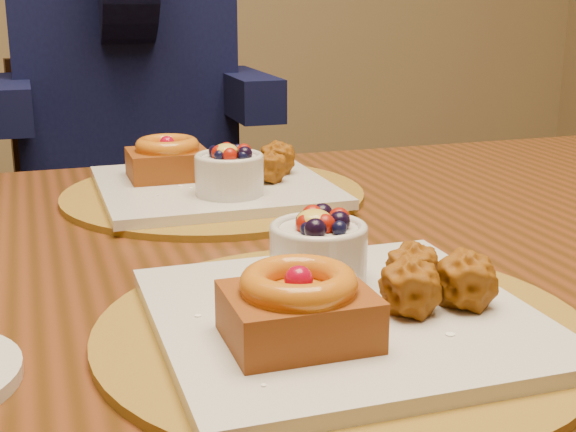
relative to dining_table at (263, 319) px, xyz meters
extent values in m
cube|color=#3D220B|center=(0.00, 0.00, 0.06)|extent=(1.60, 0.90, 0.04)
cylinder|color=brown|center=(0.00, -0.22, 0.08)|extent=(0.38, 0.38, 0.01)
cube|color=silver|center=(0.00, -0.22, 0.09)|extent=(0.28, 0.28, 0.01)
cube|color=#592008|center=(-0.05, -0.26, 0.12)|extent=(0.10, 0.08, 0.04)
torus|color=#A54D0A|center=(-0.05, -0.26, 0.14)|extent=(0.08, 0.08, 0.02)
sphere|color=maroon|center=(-0.05, -0.26, 0.14)|extent=(0.02, 0.02, 0.02)
sphere|color=#924E0A|center=(0.07, -0.20, 0.12)|extent=(0.04, 0.04, 0.04)
sphere|color=#924E0A|center=(0.04, -0.24, 0.12)|extent=(0.04, 0.04, 0.04)
sphere|color=#924E0A|center=(0.09, -0.24, 0.12)|extent=(0.04, 0.04, 0.04)
cylinder|color=silver|center=(0.00, -0.15, 0.12)|extent=(0.08, 0.08, 0.05)
torus|color=silver|center=(0.00, -0.15, 0.14)|extent=(0.08, 0.08, 0.01)
ellipsoid|color=gold|center=(0.00, -0.15, 0.15)|extent=(0.03, 0.03, 0.02)
cylinder|color=brown|center=(0.00, 0.22, 0.08)|extent=(0.38, 0.38, 0.01)
cube|color=silver|center=(0.00, 0.22, 0.09)|extent=(0.28, 0.28, 0.01)
cube|color=#592008|center=(-0.05, 0.26, 0.12)|extent=(0.10, 0.08, 0.04)
torus|color=#A54D0A|center=(-0.05, 0.26, 0.14)|extent=(0.08, 0.08, 0.02)
sphere|color=maroon|center=(-0.05, 0.26, 0.14)|extent=(0.02, 0.02, 0.02)
sphere|color=#924E0A|center=(0.07, 0.20, 0.12)|extent=(0.04, 0.04, 0.04)
sphere|color=#924E0A|center=(0.04, 0.24, 0.12)|extent=(0.04, 0.04, 0.04)
sphere|color=#924E0A|center=(0.09, 0.24, 0.12)|extent=(0.04, 0.04, 0.04)
cylinder|color=silver|center=(0.00, 0.15, 0.12)|extent=(0.08, 0.08, 0.05)
torus|color=silver|center=(0.00, 0.15, 0.14)|extent=(0.08, 0.08, 0.01)
ellipsoid|color=gold|center=(0.00, 0.15, 0.15)|extent=(0.03, 0.03, 0.02)
cube|color=black|center=(-0.02, 0.86, -0.25)|extent=(0.47, 0.47, 0.04)
cylinder|color=black|center=(-0.18, 0.65, -0.47)|extent=(0.03, 0.03, 0.41)
cylinder|color=black|center=(0.18, 0.70, -0.47)|extent=(0.03, 0.03, 0.41)
cylinder|color=black|center=(-0.22, 1.01, -0.47)|extent=(0.03, 0.03, 0.41)
cylinder|color=black|center=(0.14, 1.06, -0.47)|extent=(0.03, 0.03, 0.41)
cube|color=black|center=(-0.04, 1.05, -0.03)|extent=(0.42, 0.08, 0.44)
cube|color=black|center=(-0.02, 0.95, 0.15)|extent=(0.43, 0.23, 0.62)
cube|color=black|center=(-0.25, 0.83, 0.13)|extent=(0.08, 0.31, 0.08)
cube|color=black|center=(0.21, 0.83, 0.13)|extent=(0.08, 0.31, 0.08)
camera|label=1|loc=(-0.22, -0.74, 0.33)|focal=50.00mm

